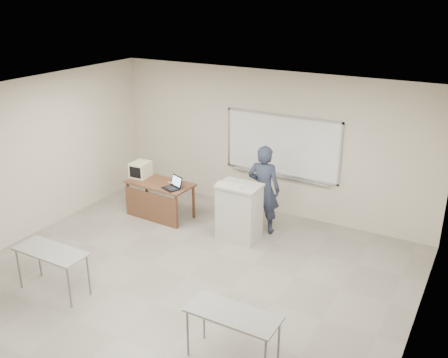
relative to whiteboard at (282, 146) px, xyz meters
The scene contains 10 objects.
floor 4.25m from the whiteboard, 94.32° to the right, with size 7.00×8.00×0.01m, color gray.
whiteboard is the anchor object (origin of this frame).
student_desks 5.39m from the whiteboard, 93.23° to the right, with size 4.40×2.20×0.73m.
instructor_desk 2.74m from the whiteboard, 144.84° to the right, with size 1.39×0.70×0.75m.
podium 1.74m from the whiteboard, 97.57° to the right, with size 0.79×0.57×1.11m.
crt_monitor 3.00m from the whiteboard, 154.02° to the right, with size 0.36×0.41×0.34m.
laptop 2.36m from the whiteboard, 138.72° to the right, with size 0.33×0.31×0.24m.
mouse 2.41m from the whiteboard, 145.12° to the right, with size 0.10×0.06×0.04m, color #9D9FA5.
keyboard 1.66m from the whiteboard, 102.26° to the right, with size 0.49×0.16×0.03m, color beige.
presenter 1.12m from the whiteboard, 86.57° to the right, with size 0.64×0.42×1.76m, color black.
Camera 1 is at (4.06, -5.06, 4.52)m, focal length 40.00 mm.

